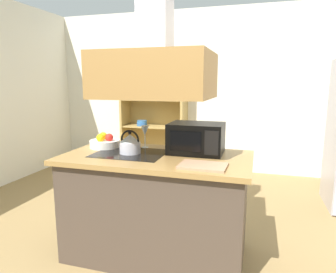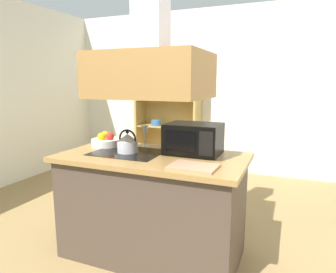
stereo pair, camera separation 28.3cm
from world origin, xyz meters
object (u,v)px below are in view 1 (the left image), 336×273
(kettle, at_px, (130,144))
(wine_glass_on_counter, at_px, (145,132))
(fruit_bowl, at_px, (105,143))
(microwave, at_px, (196,138))
(cutting_board, at_px, (203,166))
(dish_cabinet, at_px, (155,122))

(kettle, height_order, wine_glass_on_counter, same)
(kettle, height_order, fruit_bowl, kettle)
(microwave, distance_m, wine_glass_on_counter, 0.51)
(kettle, distance_m, cutting_board, 0.72)
(cutting_board, bearing_deg, kettle, 160.59)
(cutting_board, relative_size, wine_glass_on_counter, 1.65)
(dish_cabinet, distance_m, fruit_bowl, 2.50)
(kettle, bearing_deg, cutting_board, -19.41)
(kettle, distance_m, fruit_bowl, 0.36)
(cutting_board, relative_size, microwave, 0.74)
(dish_cabinet, bearing_deg, cutting_board, -64.45)
(microwave, height_order, fruit_bowl, microwave)
(microwave, xyz_separation_m, wine_glass_on_counter, (-0.50, 0.07, 0.02))
(kettle, distance_m, wine_glass_on_counter, 0.27)
(kettle, relative_size, microwave, 0.44)
(cutting_board, height_order, fruit_bowl, fruit_bowl)
(fruit_bowl, bearing_deg, wine_glass_on_counter, 15.77)
(kettle, bearing_deg, fruit_bowl, 154.64)
(dish_cabinet, xyz_separation_m, kettle, (0.69, -2.62, 0.17))
(dish_cabinet, relative_size, kettle, 9.18)
(wine_glass_on_counter, bearing_deg, cutting_board, -37.89)
(kettle, relative_size, fruit_bowl, 0.72)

